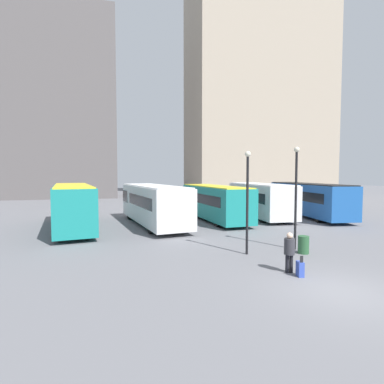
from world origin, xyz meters
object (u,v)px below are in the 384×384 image
Objects in this scene: bus_0 at (73,205)px; suitcase at (300,269)px; bus_4 at (307,198)px; lamp_post_0 at (296,189)px; bus_2 at (214,201)px; bus_1 at (153,203)px; bus_3 at (259,199)px; lamp_post_1 at (247,193)px; trash_bin at (303,245)px; traveler at (289,249)px.

suitcase is at bearing -151.79° from bus_0.
lamp_post_0 is (-8.25, -10.77, 1.45)m from bus_4.
bus_2 is 9.14m from bus_4.
bus_3 reaches higher than bus_1.
bus_4 is at bearing -92.66° from bus_3.
bus_4 is 13.65m from lamp_post_0.
lamp_post_1 is at bearing -144.84° from bus_0.
bus_1 reaches higher than trash_bin.
bus_2 is 12.46× the size of suitcase.
bus_4 reaches higher than trash_bin.
suitcase is (-10.43, -14.44, -1.36)m from bus_4.
bus_4 is 2.26× the size of lamp_post_0.
bus_3 is at bearing -9.55° from suitcase.
traveler is at bearing -151.13° from bus_0.
bus_1 is at bearing 28.78° from suitcase.
bus_2 is 6.43× the size of traveler.
lamp_post_1 reaches higher than bus_0.
lamp_post_0 is (0.88, -10.45, 1.52)m from bus_2.
lamp_post_0 is 6.13× the size of trash_bin.
suitcase is (3.96, -13.09, -1.35)m from bus_1.
lamp_post_0 is (6.14, -9.42, 1.46)m from bus_1.
traveler is 0.83m from suitcase.
traveler reaches higher than trash_bin.
bus_3 is 4.58m from bus_4.
bus_4 is at bearing -92.03° from bus_2.
bus_3 is 12.72m from trash_bin.
traveler is at bearing 169.92° from bus_2.
bus_1 reaches higher than suitcase.
bus_0 is at bearing 101.89° from bus_3.
bus_4 is (20.06, 1.79, -0.04)m from bus_0.
suitcase is at bearing -151.06° from traveler.
lamp_post_0 is (11.81, -8.98, 1.41)m from bus_0.
lamp_post_1 is (-0.46, 2.89, 2.01)m from traveler.
lamp_post_0 is at bearing -155.96° from bus_1.
bus_2 is 0.86× the size of bus_4.
traveler is 0.30× the size of lamp_post_0.
bus_4 is (9.14, 0.32, 0.08)m from bus_2.
bus_4 is at bearing 54.31° from trash_bin.
bus_4 is 17.52m from traveler.
lamp_post_0 reaches higher than suitcase.
bus_3 is at bearing -10.73° from traveler.
traveler is (-6.03, -14.44, -0.69)m from bus_3.
lamp_post_1 is at bearing 168.80° from trash_bin.
bus_2 reaches higher than traveler.
lamp_post_1 is 3.74m from trash_bin.
bus_1 is at bearing 97.05° from bus_2.
bus_3 reaches higher than bus_2.
bus_1 is 14.46m from bus_4.
suitcase is at bearing -120.67° from lamp_post_0.
bus_4 reaches higher than traveler.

